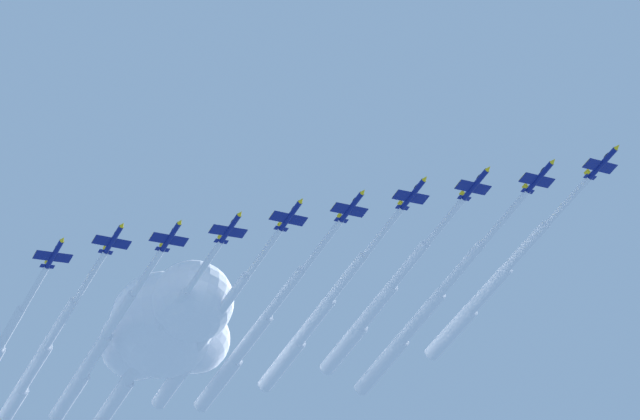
% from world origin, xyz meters
% --- Properties ---
extents(jet_lead, '(68.26, 20.43, 4.52)m').
position_xyz_m(jet_lead, '(-7.34, -43.32, 187.25)').
color(jet_lead, navy).
extents(jet_port_inner, '(76.38, 23.27, 4.49)m').
position_xyz_m(jet_port_inner, '(8.56, -37.57, 185.96)').
color(jet_port_inner, navy).
extents(jet_starboard_inner, '(66.96, 20.84, 4.47)m').
position_xyz_m(jet_starboard_inner, '(13.03, -28.39, 186.99)').
color(jet_starboard_inner, navy).
extents(jet_port_mid, '(70.75, 21.64, 4.50)m').
position_xyz_m(jet_port_mid, '(26.12, -21.32, 187.11)').
color(jet_port_mid, navy).
extents(jet_starboard_mid, '(75.05, 21.89, 4.47)m').
position_xyz_m(jet_starboard_mid, '(39.55, -13.88, 186.11)').
color(jet_starboard_mid, navy).
extents(jet_port_outer, '(70.92, 21.63, 4.40)m').
position_xyz_m(jet_port_outer, '(47.47, -6.11, 186.52)').
color(jet_port_outer, navy).
extents(jet_starboard_outer, '(76.89, 22.95, 4.50)m').
position_xyz_m(jet_starboard_outer, '(61.96, 0.62, 185.47)').
color(jet_starboard_outer, navy).
extents(jet_trail_port, '(69.90, 21.24, 4.44)m').
position_xyz_m(jet_trail_port, '(68.04, 9.34, 185.93)').
color(jet_trail_port, navy).
extents(jet_trail_starboard, '(77.45, 22.43, 4.40)m').
position_xyz_m(jet_trail_starboard, '(83.58, 16.17, 188.14)').
color(jet_trail_starboard, navy).
extents(cloud_puff, '(39.91, 30.13, 25.63)m').
position_xyz_m(cloud_puff, '(53.51, -0.74, 194.03)').
color(cloud_puff, white).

